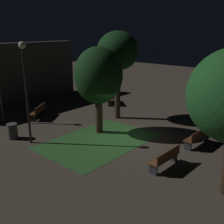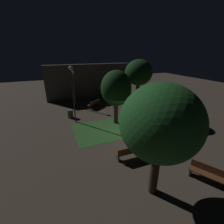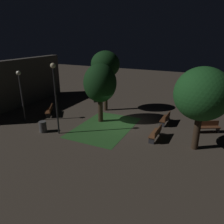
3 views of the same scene
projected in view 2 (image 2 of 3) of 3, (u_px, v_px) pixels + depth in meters
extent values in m
plane|color=#473D33|center=(126.00, 129.00, 13.52)|extent=(60.00, 60.00, 0.00)
cube|color=#2D6028|center=(110.00, 128.00, 13.64)|extent=(6.17, 4.13, 0.01)
cube|color=brown|center=(129.00, 151.00, 9.77)|extent=(1.81, 0.53, 0.06)
cube|color=brown|center=(131.00, 150.00, 9.50)|extent=(1.80, 0.11, 0.40)
cube|color=#2D2D33|center=(118.00, 157.00, 9.59)|extent=(0.09, 0.39, 0.42)
cube|color=#2D2D33|center=(140.00, 152.00, 10.12)|extent=(0.09, 0.39, 0.42)
cube|color=#512D19|center=(169.00, 141.00, 10.90)|extent=(1.81, 0.53, 0.06)
cube|color=#512D19|center=(171.00, 140.00, 10.64)|extent=(1.80, 0.11, 0.40)
cube|color=#2D2D33|center=(159.00, 146.00, 10.72)|extent=(0.09, 0.39, 0.42)
cube|color=#2D2D33|center=(177.00, 142.00, 11.26)|extent=(0.09, 0.39, 0.42)
cube|color=#512D19|center=(94.00, 104.00, 18.65)|extent=(1.77, 1.39, 0.06)
cube|color=#512D19|center=(95.00, 102.00, 18.46)|extent=(1.54, 1.04, 0.40)
cube|color=black|center=(89.00, 108.00, 18.12)|extent=(0.28, 0.37, 0.42)
cube|color=black|center=(98.00, 104.00, 19.36)|extent=(0.28, 0.37, 0.42)
cube|color=brown|center=(208.00, 175.00, 7.90)|extent=(1.28, 1.81, 0.06)
cube|color=brown|center=(210.00, 169.00, 7.97)|extent=(0.91, 1.61, 0.40)
cube|color=#2D2D33|center=(191.00, 171.00, 8.46)|extent=(0.38, 0.25, 0.42)
cube|color=#422314|center=(141.00, 101.00, 19.72)|extent=(1.54, 1.68, 0.06)
cube|color=#422314|center=(143.00, 100.00, 19.58)|extent=(1.22, 1.40, 0.40)
cube|color=black|center=(140.00, 105.00, 19.10)|extent=(0.34, 0.31, 0.42)
cube|color=black|center=(142.00, 101.00, 20.52)|extent=(0.34, 0.31, 0.42)
cylinder|color=#38281C|center=(116.00, 110.00, 14.29)|extent=(0.42, 0.42, 2.59)
ellipsoid|color=#143816|center=(116.00, 88.00, 13.55)|extent=(2.70, 2.70, 3.14)
cylinder|color=#38281C|center=(155.00, 168.00, 7.04)|extent=(0.42, 0.42, 2.74)
ellipsoid|color=#1E5623|center=(160.00, 123.00, 6.21)|extent=(3.35, 3.35, 3.25)
cylinder|color=#38281C|center=(137.00, 98.00, 15.89)|extent=(0.37, 0.37, 3.72)
ellipsoid|color=#143816|center=(139.00, 73.00, 14.95)|extent=(2.66, 2.66, 2.47)
cylinder|color=#333338|center=(74.00, 91.00, 18.16)|extent=(0.12, 0.12, 3.98)
sphere|color=#F2EDCC|center=(73.00, 73.00, 17.38)|extent=(0.36, 0.36, 0.36)
cylinder|color=black|center=(74.00, 97.00, 14.07)|extent=(0.12, 0.12, 4.89)
sphere|color=#F4E5B2|center=(71.00, 68.00, 13.12)|extent=(0.36, 0.36, 0.36)
cylinder|color=#4C4C4C|center=(70.00, 114.00, 15.78)|extent=(0.56, 0.56, 0.84)
cube|color=#4C4742|center=(90.00, 81.00, 22.30)|extent=(12.23, 0.80, 4.75)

